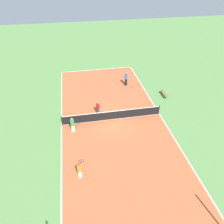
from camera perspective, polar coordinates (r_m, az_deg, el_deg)
ground_plane at (r=21.77m, az=0.00°, el=-1.92°), size 80.00×80.00×0.00m
court_surface at (r=21.76m, az=0.00°, el=-1.90°), size 10.01×23.65×0.02m
tennis_net at (r=21.44m, az=0.00°, el=-0.77°), size 9.81×0.10×1.03m
bench at (r=25.90m, az=13.49°, el=4.78°), size 0.36×1.56×0.45m
player_near_blue at (r=27.16m, az=3.71°, el=8.92°), size 0.43×0.43×1.81m
player_coach_red at (r=22.12m, az=-3.70°, el=1.30°), size 0.50×0.50×1.42m
player_far_green at (r=20.07m, az=-10.28°, el=-3.12°), size 0.95×0.81×1.55m
player_center_orange at (r=16.39m, az=-8.45°, el=-14.64°), size 0.66×0.99×1.36m
tennis_ball_far_baseline at (r=28.12m, az=5.41°, el=7.50°), size 0.07×0.07×0.07m
tennis_ball_midcourt at (r=26.98m, az=0.91°, el=6.36°), size 0.07×0.07×0.07m
tennis_ball_left_sideline at (r=19.02m, az=-11.68°, el=-9.37°), size 0.07×0.07×0.07m
tennis_ball_near_net at (r=19.71m, az=4.03°, el=-6.61°), size 0.07×0.07×0.07m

